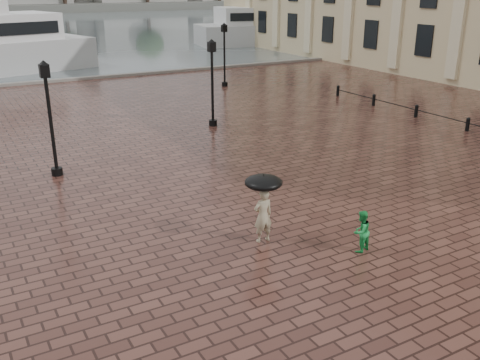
% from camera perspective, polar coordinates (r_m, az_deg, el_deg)
% --- Properties ---
extents(ground, '(300.00, 300.00, 0.00)m').
position_cam_1_polar(ground, '(16.37, 9.91, -6.32)').
color(ground, '#3C211B').
rests_on(ground, ground).
extents(quay_edge, '(80.00, 0.60, 0.30)m').
position_cam_1_polar(quay_edge, '(44.80, -17.02, 10.15)').
color(quay_edge, slate).
rests_on(quay_edge, ground).
extents(bollard_row, '(0.22, 21.22, 0.73)m').
position_cam_1_polar(bollard_row, '(30.20, 23.13, 5.57)').
color(bollard_row, black).
rests_on(bollard_row, ground).
extents(street_lamps, '(21.44, 14.44, 4.40)m').
position_cam_1_polar(street_lamps, '(30.18, -13.83, 10.36)').
color(street_lamps, black).
rests_on(street_lamps, ground).
extents(adult_pedestrian, '(0.62, 0.42, 1.66)m').
position_cam_1_polar(adult_pedestrian, '(15.73, 2.47, -3.83)').
color(adult_pedestrian, tan).
rests_on(adult_pedestrian, ground).
extents(child_pedestrian, '(0.69, 0.59, 1.24)m').
position_cam_1_polar(child_pedestrian, '(15.62, 12.79, -5.36)').
color(child_pedestrian, green).
rests_on(child_pedestrian, ground).
extents(ferry_far, '(25.94, 10.67, 8.28)m').
position_cam_1_polar(ferry_far, '(70.62, 6.05, 16.37)').
color(ferry_far, silver).
rests_on(ferry_far, ground).
extents(umbrella, '(1.10, 1.10, 1.13)m').
position_cam_1_polar(umbrella, '(15.33, 2.53, -0.27)').
color(umbrella, black).
rests_on(umbrella, ground).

